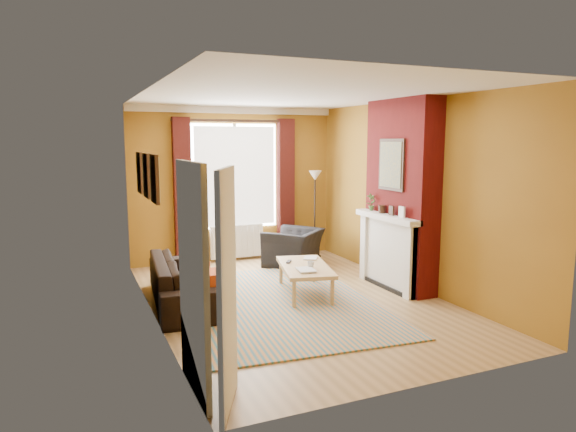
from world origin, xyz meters
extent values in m
plane|color=olive|center=(0.00, 0.00, 0.00)|extent=(5.50, 5.50, 0.00)
cube|color=#8E621B|center=(0.00, 2.75, 1.40)|extent=(3.80, 0.02, 2.80)
cube|color=#8E621B|center=(0.00, -2.75, 1.40)|extent=(3.80, 0.02, 2.80)
cube|color=#8E621B|center=(1.90, 0.00, 1.40)|extent=(0.02, 5.50, 2.80)
cube|color=#8E621B|center=(-1.90, 0.00, 1.40)|extent=(0.02, 5.50, 2.80)
cube|color=silver|center=(0.00, 0.00, 2.80)|extent=(3.80, 5.50, 0.01)
cube|color=#4C0B0A|center=(1.72, 0.00, 1.40)|extent=(0.35, 1.40, 2.80)
cube|color=silver|center=(1.53, 0.00, 0.55)|extent=(0.12, 1.30, 1.10)
cube|color=silver|center=(1.48, 0.00, 1.08)|extent=(0.22, 1.40, 0.08)
cube|color=silver|center=(1.51, -0.58, 0.52)|extent=(0.16, 0.14, 1.04)
cube|color=silver|center=(1.51, 0.58, 0.52)|extent=(0.16, 0.14, 1.04)
cube|color=black|center=(1.56, 0.00, 0.45)|extent=(0.06, 0.80, 0.90)
cube|color=black|center=(1.54, 0.00, 0.03)|extent=(0.20, 1.00, 0.06)
cube|color=silver|center=(1.49, -0.35, 1.20)|extent=(0.03, 0.12, 0.16)
cube|color=black|center=(1.49, -0.10, 1.19)|extent=(0.03, 0.10, 0.14)
cylinder|color=black|center=(1.49, 0.15, 1.18)|extent=(0.10, 0.10, 0.12)
cube|color=black|center=(1.53, 0.00, 1.85)|extent=(0.03, 0.60, 0.75)
cube|color=olive|center=(1.51, 0.00, 1.85)|extent=(0.01, 0.52, 0.66)
cube|color=silver|center=(0.00, 2.71, 2.74)|extent=(3.80, 0.08, 0.12)
cube|color=white|center=(0.00, 2.72, 1.55)|extent=(1.60, 0.04, 1.90)
cube|color=white|center=(0.00, 2.68, 1.55)|extent=(1.50, 0.02, 1.80)
cube|color=silver|center=(0.00, 2.70, 1.55)|extent=(0.06, 0.04, 1.90)
cube|color=#3C100D|center=(-0.98, 2.63, 1.35)|extent=(0.30, 0.16, 2.50)
cube|color=#3C100D|center=(0.98, 2.63, 1.35)|extent=(0.30, 0.16, 2.50)
cylinder|color=black|center=(0.00, 2.63, 2.55)|extent=(2.30, 0.05, 0.05)
cube|color=silver|center=(0.00, 2.65, 0.35)|extent=(1.00, 0.10, 0.60)
cube|color=silver|center=(-0.45, 2.59, 0.35)|extent=(0.04, 0.03, 0.56)
cube|color=silver|center=(-0.34, 2.59, 0.35)|extent=(0.04, 0.03, 0.56)
cube|color=silver|center=(-0.23, 2.59, 0.35)|extent=(0.04, 0.03, 0.56)
cube|color=silver|center=(-0.12, 2.59, 0.35)|extent=(0.04, 0.03, 0.56)
cube|color=silver|center=(-0.01, 2.59, 0.35)|extent=(0.04, 0.03, 0.56)
cube|color=silver|center=(0.10, 2.59, 0.35)|extent=(0.04, 0.03, 0.56)
cube|color=silver|center=(0.21, 2.59, 0.35)|extent=(0.04, 0.03, 0.56)
cube|color=silver|center=(0.32, 2.59, 0.35)|extent=(0.04, 0.03, 0.56)
cube|color=silver|center=(0.43, 2.59, 0.35)|extent=(0.04, 0.03, 0.56)
cube|color=black|center=(-1.87, -0.10, 1.75)|extent=(0.04, 0.44, 0.58)
cube|color=orange|center=(-1.84, -0.10, 1.75)|extent=(0.01, 0.38, 0.52)
cube|color=black|center=(-1.87, 0.55, 1.75)|extent=(0.04, 0.44, 0.58)
cube|color=#319353|center=(-1.84, 0.55, 1.75)|extent=(0.01, 0.38, 0.52)
cube|color=black|center=(-1.87, 1.20, 1.75)|extent=(0.04, 0.44, 0.58)
cube|color=#C3303E|center=(-1.84, 1.20, 1.75)|extent=(0.01, 0.38, 0.52)
cube|color=silver|center=(-1.88, -2.05, 1.00)|extent=(0.05, 0.94, 2.06)
cube|color=black|center=(-1.85, -2.05, 1.00)|extent=(0.02, 0.80, 1.98)
cube|color=silver|center=(-1.68, -2.41, 1.00)|extent=(0.37, 0.74, 1.98)
imported|color=#3E6E31|center=(1.49, 0.45, 1.26)|extent=(0.14, 0.10, 0.27)
cube|color=#A9350E|center=(-1.27, -0.13, 0.49)|extent=(0.34, 0.40, 0.16)
cube|color=#A9350E|center=(-1.27, 0.57, 0.49)|extent=(0.34, 0.40, 0.16)
cube|color=teal|center=(-0.31, -0.05, 0.01)|extent=(2.89, 3.81, 0.02)
imported|color=black|center=(-1.42, 0.47, 0.31)|extent=(1.02, 2.19, 0.62)
imported|color=black|center=(0.81, 1.89, 0.32)|extent=(1.29, 1.28, 0.63)
cube|color=tan|center=(0.23, 0.18, 0.40)|extent=(0.94, 1.41, 0.05)
cylinder|color=tan|center=(-0.16, -0.32, 0.19)|extent=(0.07, 0.07, 0.38)
cylinder|color=tan|center=(0.34, -0.45, 0.19)|extent=(0.07, 0.07, 0.38)
cylinder|color=tan|center=(0.12, 0.81, 0.19)|extent=(0.07, 0.07, 0.38)
cylinder|color=tan|center=(0.63, 0.69, 0.19)|extent=(0.07, 0.07, 0.38)
cylinder|color=olive|center=(0.71, 2.18, 0.24)|extent=(0.43, 0.43, 0.47)
cylinder|color=black|center=(1.44, 2.31, 0.02)|extent=(0.29, 0.29, 0.03)
cylinder|color=black|center=(1.44, 2.31, 0.78)|extent=(0.03, 0.03, 1.51)
cone|color=beige|center=(1.44, 2.31, 1.55)|extent=(0.29, 0.29, 0.18)
imported|color=#999999|center=(0.00, -0.10, 0.45)|extent=(0.27, 0.34, 0.03)
imported|color=#999999|center=(0.41, 0.59, 0.44)|extent=(0.30, 0.33, 0.02)
imported|color=#999999|center=(0.24, 0.01, 0.48)|extent=(0.12, 0.12, 0.09)
cube|color=#232326|center=(0.09, 0.44, 0.44)|extent=(0.14, 0.17, 0.02)
camera|label=1|loc=(-2.81, -6.28, 2.20)|focal=32.00mm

